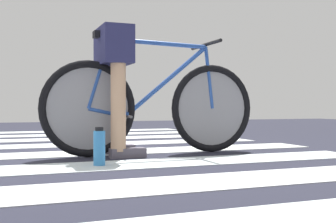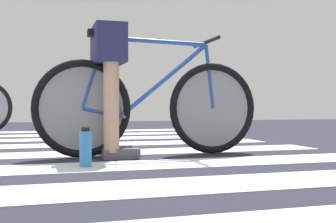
% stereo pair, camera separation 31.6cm
% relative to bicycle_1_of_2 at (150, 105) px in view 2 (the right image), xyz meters
% --- Properties ---
extents(crosswalk_markings, '(5.38, 5.78, 0.00)m').
position_rel_bicycle_1_of_2_xyz_m(crosswalk_markings, '(-1.11, 0.64, -0.38)').
color(crosswalk_markings, '#B6C2C1').
rests_on(crosswalk_markings, ground).
extents(bicycle_1_of_2, '(1.74, 0.52, 0.93)m').
position_rel_bicycle_1_of_2_xyz_m(bicycle_1_of_2, '(0.00, 0.00, 0.00)').
color(bicycle_1_of_2, black).
rests_on(bicycle_1_of_2, ground).
extents(cyclist_1_of_2, '(0.31, 0.41, 0.97)m').
position_rel_bicycle_1_of_2_xyz_m(cyclist_1_of_2, '(-0.31, -0.00, 0.24)').
color(cyclist_1_of_2, tan).
rests_on(cyclist_1_of_2, ground).
extents(water_bottle, '(0.07, 0.07, 0.25)m').
position_rel_bicycle_1_of_2_xyz_m(water_bottle, '(-0.53, -0.49, -0.27)').
color(water_bottle, '#3789D3').
rests_on(water_bottle, ground).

